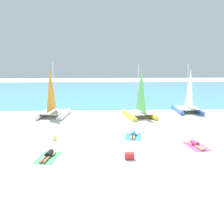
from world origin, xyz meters
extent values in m
plane|color=white|center=(0.00, 10.00, 0.00)|extent=(120.00, 120.00, 0.00)
cube|color=#4C9EB7|center=(0.00, 32.53, 0.03)|extent=(120.00, 40.00, 0.05)
cylinder|color=white|center=(-6.49, 9.84, 0.23)|extent=(0.87, 4.00, 0.45)
cylinder|color=white|center=(-4.42, 9.62, 0.23)|extent=(0.87, 4.00, 0.45)
cube|color=silver|center=(-5.48, 9.55, 0.48)|extent=(2.34, 2.75, 0.06)
cylinder|color=silver|center=(-5.42, 10.11, 2.82)|extent=(0.09, 0.09, 4.73)
pyramid|color=orange|center=(-5.51, 9.18, 2.68)|extent=(0.28, 2.07, 3.97)
cylinder|color=yellow|center=(1.73, 8.96, 0.22)|extent=(1.13, 3.82, 0.43)
cylinder|color=yellow|center=(3.69, 9.33, 0.22)|extent=(1.13, 3.82, 0.43)
cube|color=silver|center=(2.75, 8.97, 0.46)|extent=(2.40, 2.76, 0.05)
cylinder|color=silver|center=(2.65, 9.50, 2.70)|extent=(0.09, 0.09, 4.53)
pyramid|color=#4CA54C|center=(2.81, 8.62, 2.56)|extent=(0.42, 1.97, 3.80)
cylinder|color=blue|center=(7.14, 11.30, 0.22)|extent=(0.61, 3.82, 0.43)
cylinder|color=blue|center=(9.13, 11.21, 0.22)|extent=(0.61, 3.82, 0.43)
cube|color=silver|center=(8.13, 11.07, 0.46)|extent=(2.10, 2.52, 0.05)
cylinder|color=silver|center=(8.15, 11.62, 2.70)|extent=(0.09, 0.09, 4.53)
pyramid|color=white|center=(8.11, 10.72, 2.56)|extent=(0.15, 1.99, 3.81)
cube|color=#4CB266|center=(-3.76, -0.70, 0.01)|extent=(1.35, 2.03, 0.01)
cylinder|color=black|center=(-3.73, -0.50, 0.16)|extent=(0.38, 0.66, 0.30)
sphere|color=#8C6647|center=(-3.67, -0.10, 0.16)|extent=(0.22, 0.22, 0.22)
cylinder|color=#8C6647|center=(-3.91, -1.13, 0.08)|extent=(0.25, 0.79, 0.14)
cylinder|color=#8C6647|center=(-3.73, -1.16, 0.08)|extent=(0.25, 0.79, 0.14)
cylinder|color=#8C6647|center=(-3.93, -0.32, 0.07)|extent=(0.16, 0.46, 0.10)
cylinder|color=#8C6647|center=(-3.49, -0.38, 0.07)|extent=(0.16, 0.46, 0.10)
cube|color=#338CD8|center=(1.36, 2.89, 0.01)|extent=(1.43, 2.07, 0.01)
cylinder|color=#268CCC|center=(1.40, 3.08, 0.16)|extent=(0.41, 0.66, 0.30)
sphere|color=tan|center=(1.48, 3.48, 0.16)|extent=(0.22, 0.22, 0.22)
cylinder|color=tan|center=(1.19, 2.46, 0.08)|extent=(0.28, 0.79, 0.14)
cylinder|color=tan|center=(1.37, 2.43, 0.08)|extent=(0.28, 0.79, 0.14)
cylinder|color=tan|center=(1.21, 3.28, 0.07)|extent=(0.18, 0.46, 0.10)
cylinder|color=tan|center=(1.65, 3.19, 0.07)|extent=(0.18, 0.46, 0.10)
cube|color=#D84C99|center=(4.99, 0.69, 0.01)|extent=(1.35, 2.03, 0.01)
cylinder|color=#D83372|center=(4.96, 0.89, 0.16)|extent=(0.38, 0.66, 0.30)
sphere|color=tan|center=(4.90, 1.29, 0.16)|extent=(0.22, 0.22, 0.22)
cylinder|color=tan|center=(4.96, 0.23, 0.08)|extent=(0.25, 0.79, 0.14)
cylinder|color=tan|center=(5.14, 0.26, 0.08)|extent=(0.25, 0.79, 0.14)
cylinder|color=tan|center=(4.72, 1.01, 0.07)|extent=(0.16, 0.46, 0.10)
cylinder|color=tan|center=(5.16, 1.07, 0.07)|extent=(0.16, 0.46, 0.10)
sphere|color=yellow|center=(-3.95, 2.29, 0.14)|extent=(0.29, 0.29, 0.29)
cube|color=red|center=(0.63, -1.07, 0.18)|extent=(0.50, 0.36, 0.36)
camera|label=1|loc=(-0.81, -12.97, 5.01)|focal=38.14mm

